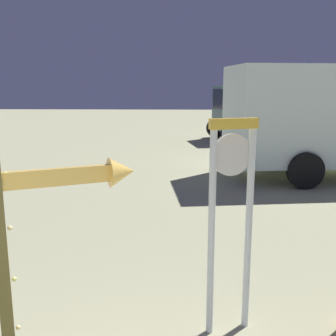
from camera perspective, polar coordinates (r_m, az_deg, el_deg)
The scene contains 3 objects.
standing_clock at distance 4.06m, azimuth 8.83°, elevation -4.98°, with size 0.49×0.23×2.20m.
arrow_sign at distance 3.46m, azimuth -15.95°, elevation -7.10°, with size 1.13×0.64×2.17m.
box_truck_far at distance 19.69m, azimuth 17.18°, elevation 8.54°, with size 7.33×3.78×2.92m.
Camera 1 is at (0.69, -1.05, 2.52)m, focal length 43.40 mm.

